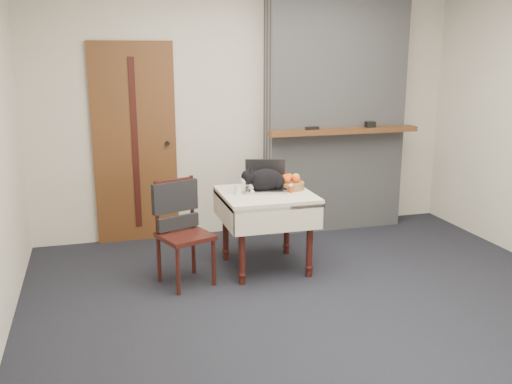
# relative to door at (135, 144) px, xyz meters

# --- Properties ---
(ground) EXTENTS (4.50, 4.50, 0.00)m
(ground) POSITION_rel_door_xyz_m (1.20, -1.97, -1.00)
(ground) COLOR black
(ground) RESTS_ON ground
(room_shell) EXTENTS (4.52, 4.01, 2.61)m
(room_shell) POSITION_rel_door_xyz_m (1.20, -1.51, 0.76)
(room_shell) COLOR beige
(room_shell) RESTS_ON ground
(door) EXTENTS (0.82, 0.10, 2.00)m
(door) POSITION_rel_door_xyz_m (0.00, 0.00, 0.00)
(door) COLOR brown
(door) RESTS_ON ground
(chimney) EXTENTS (1.62, 0.48, 2.60)m
(chimney) POSITION_rel_door_xyz_m (2.10, -0.13, 0.30)
(chimney) COLOR gray
(chimney) RESTS_ON ground
(side_table) EXTENTS (0.78, 0.78, 0.70)m
(side_table) POSITION_rel_door_xyz_m (1.03, -1.13, -0.41)
(side_table) COLOR #3A1310
(side_table) RESTS_ON ground
(laptop) EXTENTS (0.43, 0.39, 0.27)m
(laptop) POSITION_rel_door_xyz_m (1.05, -1.03, -0.23)
(laptop) COLOR #B7B7BC
(laptop) RESTS_ON side_table
(cat) EXTENTS (0.49, 0.23, 0.23)m
(cat) POSITION_rel_door_xyz_m (1.03, -1.10, -0.20)
(cat) COLOR black
(cat) RESTS_ON side_table
(cream_jar) EXTENTS (0.07, 0.07, 0.08)m
(cream_jar) POSITION_rel_door_xyz_m (0.78, -1.11, -0.26)
(cream_jar) COLOR white
(cream_jar) RESTS_ON side_table
(pill_bottle) EXTENTS (0.04, 0.04, 0.08)m
(pill_bottle) POSITION_rel_door_xyz_m (1.23, -1.20, -0.26)
(pill_bottle) COLOR #9D3813
(pill_bottle) RESTS_ON side_table
(fruit_basket) EXTENTS (0.24, 0.24, 0.13)m
(fruit_basket) POSITION_rel_door_xyz_m (1.28, -1.07, -0.25)
(fruit_basket) COLOR #AB7645
(fruit_basket) RESTS_ON side_table
(desk_clutter) EXTENTS (0.13, 0.06, 0.01)m
(desk_clutter) POSITION_rel_door_xyz_m (1.23, -1.08, -0.30)
(desk_clutter) COLOR black
(desk_clutter) RESTS_ON side_table
(chair) EXTENTS (0.50, 0.50, 0.88)m
(chair) POSITION_rel_door_xyz_m (0.25, -1.20, -0.44)
(chair) COLOR #3A1310
(chair) RESTS_ON ground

